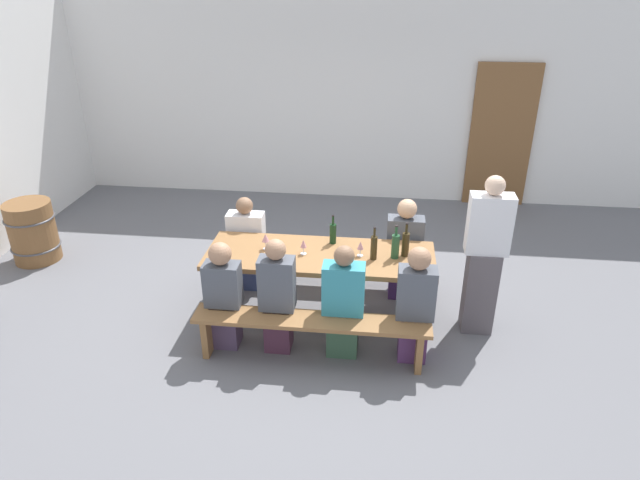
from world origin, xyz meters
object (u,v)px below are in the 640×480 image
(seated_guest_near_1, at_px, (277,298))
(wine_glass_1, at_px, (303,244))
(wine_bottle_0, at_px, (333,233))
(tasting_table, at_px, (320,260))
(wine_glass_0, at_px, (360,246))
(seated_guest_near_2, at_px, (343,304))
(bench_far, at_px, (327,256))
(wine_bottle_2, at_px, (406,244))
(wooden_door, at_px, (501,136))
(seated_guest_near_3, at_px, (415,306))
(bench_near, at_px, (311,327))
(seated_guest_far_1, at_px, (404,251))
(wine_bottle_3, at_px, (374,247))
(standing_host, at_px, (484,260))
(wine_bottle_1, at_px, (395,246))
(wine_glass_2, at_px, (266,238))
(seated_guest_near_0, at_px, (224,297))
(seated_guest_far_0, at_px, (247,246))
(wine_barrel, at_px, (33,232))

(seated_guest_near_1, bearing_deg, wine_glass_1, -18.37)
(wine_bottle_0, bearing_deg, tasting_table, -112.54)
(wine_glass_0, relative_size, seated_guest_near_1, 0.14)
(seated_guest_near_2, bearing_deg, wine_glass_0, -12.48)
(wine_glass_0, xyz_separation_m, wine_glass_1, (-0.56, -0.02, -0.00))
(tasting_table, distance_m, bench_far, 0.76)
(wine_bottle_2, xyz_separation_m, wine_glass_0, (-0.43, -0.06, -0.02))
(wooden_door, relative_size, bench_far, 0.97)
(wooden_door, height_order, seated_guest_near_3, wooden_door)
(bench_near, bearing_deg, wine_bottle_0, 83.75)
(tasting_table, xyz_separation_m, seated_guest_far_1, (0.85, 0.55, -0.13))
(wine_bottle_3, height_order, seated_guest_far_1, seated_guest_far_1)
(tasting_table, bearing_deg, wine_bottle_0, 67.46)
(wine_bottle_3, relative_size, standing_host, 0.21)
(wine_bottle_2, distance_m, seated_guest_near_1, 1.35)
(wine_bottle_1, xyz_separation_m, wine_glass_2, (-1.28, 0.04, -0.01))
(seated_guest_near_1, bearing_deg, seated_guest_near_0, 90.00)
(wooden_door, xyz_separation_m, standing_host, (-0.69, -3.42, -0.26))
(bench_near, height_order, seated_guest_near_1, seated_guest_near_1)
(tasting_table, height_order, wine_bottle_1, wine_bottle_1)
(bench_near, distance_m, wine_bottle_0, 1.08)
(wine_bottle_1, relative_size, seated_guest_near_3, 0.30)
(seated_guest_near_1, relative_size, seated_guest_near_3, 1.00)
(wine_glass_0, relative_size, seated_guest_near_3, 0.14)
(wine_bottle_2, distance_m, seated_guest_far_0, 1.82)
(wine_glass_1, height_order, seated_guest_near_0, seated_guest_near_0)
(wine_glass_1, relative_size, standing_host, 0.10)
(wine_bottle_0, height_order, wine_bottle_3, wine_bottle_3)
(wine_barrel, bearing_deg, wooden_door, 23.18)
(tasting_table, distance_m, wine_glass_1, 0.24)
(seated_guest_near_3, relative_size, seated_guest_far_0, 1.05)
(seated_guest_far_1, bearing_deg, wine_glass_2, -69.98)
(tasting_table, relative_size, standing_host, 1.38)
(wine_glass_1, bearing_deg, wine_glass_2, 170.88)
(wine_bottle_0, distance_m, seated_guest_near_1, 0.96)
(wine_bottle_3, bearing_deg, wine_glass_0, 160.81)
(wine_bottle_3, xyz_separation_m, wine_glass_1, (-0.69, 0.02, -0.02))
(seated_guest_near_2, xyz_separation_m, standing_host, (1.31, 0.54, 0.26))
(wooden_door, distance_m, wine_glass_2, 4.40)
(bench_far, bearing_deg, wine_glass_0, -60.48)
(wine_bottle_0, height_order, wine_glass_2, wine_bottle_0)
(tasting_table, relative_size, wine_bottle_1, 6.55)
(wine_bottle_0, bearing_deg, bench_near, -96.25)
(wine_glass_1, height_order, seated_guest_near_1, seated_guest_near_1)
(tasting_table, relative_size, wine_glass_1, 14.51)
(seated_guest_near_0, bearing_deg, wine_glass_2, -26.71)
(wine_bottle_3, height_order, wine_barrel, wine_bottle_3)
(tasting_table, bearing_deg, bench_near, -90.00)
(wooden_door, distance_m, bench_far, 3.61)
(tasting_table, height_order, seated_guest_near_2, seated_guest_near_2)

